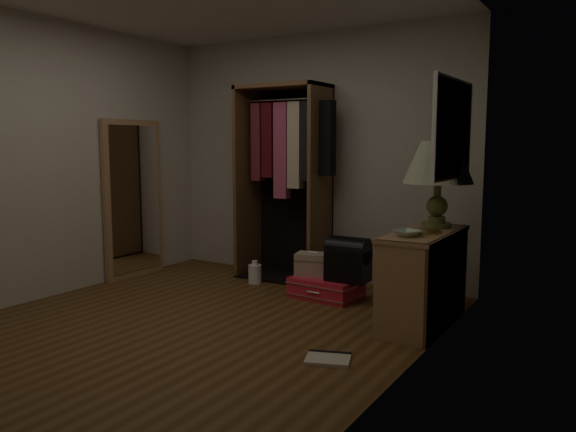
{
  "coord_description": "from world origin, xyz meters",
  "views": [
    {
      "loc": [
        2.9,
        -3.29,
        1.43
      ],
      "look_at": [
        0.3,
        0.95,
        0.8
      ],
      "focal_mm": 35.0,
      "sensor_mm": 36.0,
      "label": 1
    }
  ],
  "objects_px": {
    "open_wardrobe": "(288,165)",
    "white_jug": "(255,274)",
    "console_bookshelf": "(425,276)",
    "black_bag": "(348,258)",
    "table_lamp": "(438,164)",
    "floor_mirror": "(134,199)",
    "train_case": "(313,264)",
    "pink_suitcase": "(326,287)"
  },
  "relations": [
    {
      "from": "table_lamp",
      "to": "floor_mirror",
      "type": "bearing_deg",
      "value": -174.8
    },
    {
      "from": "black_bag",
      "to": "white_jug",
      "type": "height_order",
      "value": "black_bag"
    },
    {
      "from": "open_wardrobe",
      "to": "white_jug",
      "type": "relative_size",
      "value": 8.53
    },
    {
      "from": "train_case",
      "to": "table_lamp",
      "type": "relative_size",
      "value": 0.47
    },
    {
      "from": "floor_mirror",
      "to": "train_case",
      "type": "bearing_deg",
      "value": 8.64
    },
    {
      "from": "console_bookshelf",
      "to": "table_lamp",
      "type": "xyz_separation_m",
      "value": [
        0.0,
        0.25,
        0.89
      ]
    },
    {
      "from": "console_bookshelf",
      "to": "white_jug",
      "type": "distance_m",
      "value": 1.97
    },
    {
      "from": "open_wardrobe",
      "to": "black_bag",
      "type": "relative_size",
      "value": 4.98
    },
    {
      "from": "open_wardrobe",
      "to": "white_jug",
      "type": "height_order",
      "value": "open_wardrobe"
    },
    {
      "from": "console_bookshelf",
      "to": "table_lamp",
      "type": "height_order",
      "value": "table_lamp"
    },
    {
      "from": "console_bookshelf",
      "to": "black_bag",
      "type": "bearing_deg",
      "value": 163.11
    },
    {
      "from": "table_lamp",
      "to": "open_wardrobe",
      "type": "bearing_deg",
      "value": 164.7
    },
    {
      "from": "open_wardrobe",
      "to": "floor_mirror",
      "type": "distance_m",
      "value": 1.73
    },
    {
      "from": "floor_mirror",
      "to": "black_bag",
      "type": "bearing_deg",
      "value": 6.63
    },
    {
      "from": "train_case",
      "to": "console_bookshelf",
      "type": "bearing_deg",
      "value": -26.46
    },
    {
      "from": "pink_suitcase",
      "to": "train_case",
      "type": "height_order",
      "value": "train_case"
    },
    {
      "from": "floor_mirror",
      "to": "train_case",
      "type": "height_order",
      "value": "floor_mirror"
    },
    {
      "from": "train_case",
      "to": "black_bag",
      "type": "relative_size",
      "value": 0.87
    },
    {
      "from": "open_wardrobe",
      "to": "train_case",
      "type": "relative_size",
      "value": 5.7
    },
    {
      "from": "train_case",
      "to": "table_lamp",
      "type": "height_order",
      "value": "table_lamp"
    },
    {
      "from": "train_case",
      "to": "white_jug",
      "type": "distance_m",
      "value": 0.76
    },
    {
      "from": "console_bookshelf",
      "to": "pink_suitcase",
      "type": "distance_m",
      "value": 1.1
    },
    {
      "from": "open_wardrobe",
      "to": "floor_mirror",
      "type": "height_order",
      "value": "open_wardrobe"
    },
    {
      "from": "train_case",
      "to": "black_bag",
      "type": "xyz_separation_m",
      "value": [
        0.39,
        -0.03,
        0.1
      ]
    },
    {
      "from": "table_lamp",
      "to": "console_bookshelf",
      "type": "bearing_deg",
      "value": -91.04
    },
    {
      "from": "white_jug",
      "to": "floor_mirror",
      "type": "bearing_deg",
      "value": -163.32
    },
    {
      "from": "table_lamp",
      "to": "white_jug",
      "type": "height_order",
      "value": "table_lamp"
    },
    {
      "from": "open_wardrobe",
      "to": "table_lamp",
      "type": "distance_m",
      "value": 1.81
    },
    {
      "from": "floor_mirror",
      "to": "open_wardrobe",
      "type": "bearing_deg",
      "value": 27.22
    },
    {
      "from": "black_bag",
      "to": "train_case",
      "type": "bearing_deg",
      "value": 175.39
    },
    {
      "from": "floor_mirror",
      "to": "console_bookshelf",
      "type": "bearing_deg",
      "value": 0.75
    },
    {
      "from": "pink_suitcase",
      "to": "black_bag",
      "type": "xyz_separation_m",
      "value": [
        0.23,
        -0.01,
        0.31
      ]
    },
    {
      "from": "floor_mirror",
      "to": "white_jug",
      "type": "xyz_separation_m",
      "value": [
        1.32,
        0.4,
        -0.75
      ]
    },
    {
      "from": "black_bag",
      "to": "table_lamp",
      "type": "distance_m",
      "value": 1.18
    },
    {
      "from": "floor_mirror",
      "to": "pink_suitcase",
      "type": "relative_size",
      "value": 2.57
    },
    {
      "from": "train_case",
      "to": "table_lamp",
      "type": "xyz_separation_m",
      "value": [
        1.19,
        -0.02,
        0.97
      ]
    },
    {
      "from": "floor_mirror",
      "to": "pink_suitcase",
      "type": "height_order",
      "value": "floor_mirror"
    },
    {
      "from": "floor_mirror",
      "to": "white_jug",
      "type": "relative_size",
      "value": 7.07
    },
    {
      "from": "floor_mirror",
      "to": "white_jug",
      "type": "bearing_deg",
      "value": 16.68
    },
    {
      "from": "train_case",
      "to": "white_jug",
      "type": "height_order",
      "value": "train_case"
    },
    {
      "from": "console_bookshelf",
      "to": "open_wardrobe",
      "type": "bearing_deg",
      "value": 157.24
    },
    {
      "from": "console_bookshelf",
      "to": "open_wardrobe",
      "type": "relative_size",
      "value": 0.55
    }
  ]
}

